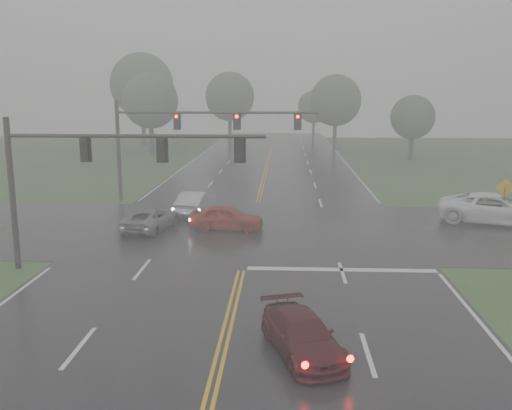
# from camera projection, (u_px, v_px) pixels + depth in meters

# --- Properties ---
(main_road) EXTENTS (18.00, 160.00, 0.02)m
(main_road) POSITION_uv_depth(u_px,v_px,m) (250.00, 238.00, 31.37)
(main_road) COLOR black
(main_road) RESTS_ON ground
(cross_street) EXTENTS (120.00, 14.00, 0.02)m
(cross_street) POSITION_uv_depth(u_px,v_px,m) (252.00, 229.00, 33.33)
(cross_street) COLOR black
(cross_street) RESTS_ON ground
(stop_bar) EXTENTS (8.50, 0.50, 0.01)m
(stop_bar) POSITION_uv_depth(u_px,v_px,m) (341.00, 270.00, 25.67)
(stop_bar) COLOR silver
(stop_bar) RESTS_ON ground
(sedan_maroon) EXTENTS (2.98, 4.54, 1.22)m
(sedan_maroon) POSITION_uv_depth(u_px,v_px,m) (302.00, 354.00, 17.47)
(sedan_maroon) COLOR #3E0B11
(sedan_maroon) RESTS_ON ground
(sedan_red) EXTENTS (4.39, 2.12, 1.45)m
(sedan_red) POSITION_uv_depth(u_px,v_px,m) (227.00, 230.00, 33.08)
(sedan_red) COLOR #A01D0E
(sedan_red) RESTS_ON ground
(sedan_silver) EXTENTS (2.26, 4.81, 1.52)m
(sedan_silver) POSITION_uv_depth(u_px,v_px,m) (197.00, 214.00, 37.31)
(sedan_silver) COLOR #A8ACB0
(sedan_silver) RESTS_ON ground
(car_grey) EXTENTS (2.91, 4.93, 1.28)m
(car_grey) POSITION_uv_depth(u_px,v_px,m) (151.00, 230.00, 33.12)
(car_grey) COLOR slate
(car_grey) RESTS_ON ground
(pickup_white) EXTENTS (7.15, 5.02, 1.81)m
(pickup_white) POSITION_uv_depth(u_px,v_px,m) (493.00, 223.00, 34.75)
(pickup_white) COLOR white
(pickup_white) RESTS_ON ground
(signal_gantry_near) EXTENTS (11.42, 0.30, 6.83)m
(signal_gantry_near) POSITION_uv_depth(u_px,v_px,m) (87.00, 165.00, 24.89)
(signal_gantry_near) COLOR black
(signal_gantry_near) RESTS_ON ground
(signal_gantry_far) EXTENTS (14.58, 0.37, 7.29)m
(signal_gantry_far) POSITION_uv_depth(u_px,v_px,m) (181.00, 130.00, 40.94)
(signal_gantry_far) COLOR black
(signal_gantry_far) RESTS_ON ground
(sign_diamond_east) EXTENTS (1.16, 0.18, 2.79)m
(sign_diamond_east) POSITION_uv_depth(u_px,v_px,m) (504.00, 193.00, 34.33)
(sign_diamond_east) COLOR black
(sign_diamond_east) RESTS_ON ground
(tree_nw_a) EXTENTS (6.96, 6.96, 10.23)m
(tree_nw_a) POSITION_uv_depth(u_px,v_px,m) (150.00, 101.00, 71.33)
(tree_nw_a) COLOR #332721
(tree_nw_a) RESTS_ON ground
(tree_ne_a) EXTENTS (6.93, 6.93, 10.17)m
(tree_ne_a) POSITION_uv_depth(u_px,v_px,m) (336.00, 101.00, 76.59)
(tree_ne_a) COLOR #332721
(tree_ne_a) RESTS_ON ground
(tree_n_mid) EXTENTS (7.37, 7.37, 10.83)m
(tree_n_mid) POSITION_uv_depth(u_px,v_px,m) (230.00, 97.00, 85.73)
(tree_n_mid) COLOR #332721
(tree_n_mid) RESTS_ON ground
(tree_e_near) EXTENTS (5.12, 5.12, 7.53)m
(tree_e_near) POSITION_uv_depth(u_px,v_px,m) (413.00, 117.00, 66.15)
(tree_e_near) COLOR #332721
(tree_e_near) RESTS_ON ground
(tree_nw_b) EXTENTS (9.17, 9.17, 13.47)m
(tree_nw_b) POSITION_uv_depth(u_px,v_px,m) (142.00, 85.00, 82.97)
(tree_nw_b) COLOR #332721
(tree_nw_b) RESTS_ON ground
(tree_n_far) EXTENTS (5.49, 5.49, 8.06)m
(tree_n_far) POSITION_uv_depth(u_px,v_px,m) (314.00, 107.00, 96.29)
(tree_n_far) COLOR #332721
(tree_n_far) RESTS_ON ground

